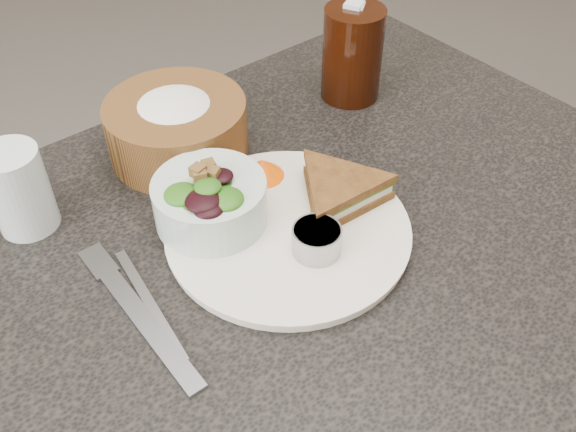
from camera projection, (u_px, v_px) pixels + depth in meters
The scene contains 11 objects.
dining_table at pixel (289, 405), 1.01m from camera, with size 1.00×0.70×0.75m, color black.
dinner_plate at pixel (288, 231), 0.75m from camera, with size 0.28×0.28×0.01m, color silver.
sandwich at pixel (339, 191), 0.77m from camera, with size 0.14×0.14×0.04m, color brown, non-canonical shape.
salad_bowl at pixel (210, 195), 0.73m from camera, with size 0.13×0.13×0.08m, color silver, non-canonical shape.
dressing_ramekin at pixel (317, 240), 0.71m from camera, with size 0.06×0.06×0.03m, color #999A9C.
orange_wedge at pixel (262, 168), 0.81m from camera, with size 0.06×0.06×0.03m, color #FF5702.
fork at pixel (144, 321), 0.66m from camera, with size 0.02×0.21×0.01m, color gray.
knife at pixel (150, 303), 0.68m from camera, with size 0.01×0.17×0.00m, color gray.
bread_basket at pixel (176, 120), 0.84m from camera, with size 0.18×0.18×0.10m, color brown, non-canonical shape.
cola_glass at pixel (353, 50), 0.92m from camera, with size 0.09×0.09×0.15m, color black, non-canonical shape.
water_glass at pixel (19, 190), 0.73m from camera, with size 0.07×0.07×0.11m, color silver.
Camera 1 is at (-0.34, -0.41, 1.29)m, focal length 40.00 mm.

